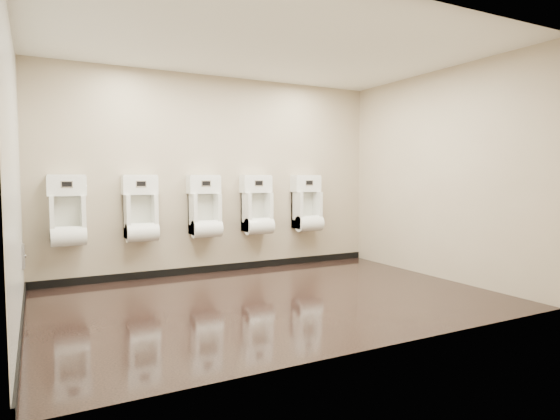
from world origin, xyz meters
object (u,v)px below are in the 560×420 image
Objects in this scene: urinal_0 at (68,216)px; urinal_3 at (257,209)px; urinal_2 at (205,211)px; access_panel at (23,256)px; urinal_4 at (307,207)px; urinal_1 at (141,213)px.

urinal_0 and urinal_3 have the same top height.
urinal_2 is at bearing 0.00° from urinal_0.
urinal_2 and urinal_3 have the same top height.
urinal_4 is at bearing 5.87° from access_panel.
urinal_0 is 1.74m from urinal_2.
urinal_4 is at bearing 0.00° from urinal_1.
urinal_0 is 0.87m from urinal_1.
urinal_2 is (2.22, 0.40, 0.40)m from access_panel.
urinal_0 is at bearing 39.78° from access_panel.
urinal_3 is 0.85m from urinal_4.
urinal_1 is 1.00× the size of urinal_4.
urinal_1 is at bearing 180.00° from urinal_2.
urinal_1 is 1.00× the size of urinal_2.
access_panel is at bearing -172.49° from urinal_3.
urinal_0 is 1.00× the size of urinal_1.
urinal_0 is (0.48, 0.40, 0.40)m from access_panel.
urinal_0 and urinal_4 have the same top height.
urinal_3 is (1.67, 0.00, 0.00)m from urinal_1.
urinal_2 is 1.00× the size of urinal_3.
urinal_2 is at bearing 180.00° from urinal_4.
urinal_3 is (2.54, 0.00, 0.00)m from urinal_0.
urinal_2 is at bearing 0.00° from urinal_1.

